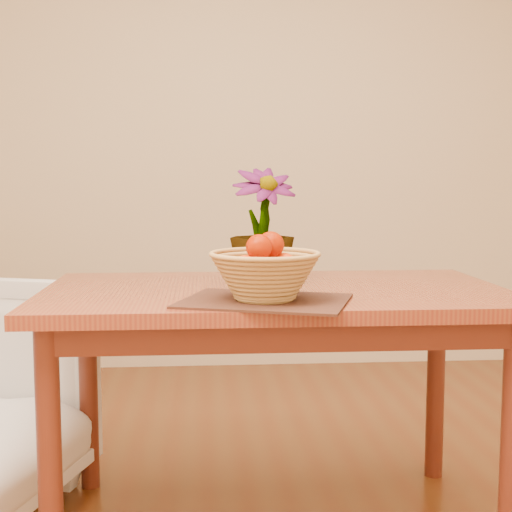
{
  "coord_description": "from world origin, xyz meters",
  "views": [
    {
      "loc": [
        -0.22,
        -1.84,
        1.07
      ],
      "look_at": [
        -0.07,
        0.12,
        0.87
      ],
      "focal_mm": 50.0,
      "sensor_mm": 36.0,
      "label": 1
    }
  ],
  "objects": [
    {
      "name": "wicker_basket",
      "position": [
        -0.05,
        0.05,
        0.82
      ],
      "size": [
        0.3,
        0.3,
        0.12
      ],
      "color": "tan",
      "rests_on": "placemat"
    },
    {
      "name": "table",
      "position": [
        0.0,
        0.3,
        0.66
      ],
      "size": [
        1.4,
        0.8,
        0.75
      ],
      "color": "brown",
      "rests_on": "floor"
    },
    {
      "name": "wall_back",
      "position": [
        0.0,
        2.25,
        1.35
      ],
      "size": [
        4.0,
        0.02,
        2.7
      ],
      "primitive_type": "cube",
      "color": "beige",
      "rests_on": "floor"
    },
    {
      "name": "placemat",
      "position": [
        -0.05,
        0.05,
        0.75
      ],
      "size": [
        0.52,
        0.45,
        0.01
      ],
      "primitive_type": "cube",
      "rotation": [
        0.0,
        0.0,
        -0.32
      ],
      "color": "#3A1E15",
      "rests_on": "table"
    },
    {
      "name": "potted_plant",
      "position": [
        -0.03,
        0.39,
        0.93
      ],
      "size": [
        0.24,
        0.24,
        0.37
      ],
      "primitive_type": "imported",
      "rotation": [
        0.0,
        0.0,
        0.21
      ],
      "color": "#1C4F16",
      "rests_on": "table"
    },
    {
      "name": "orange_pile",
      "position": [
        -0.05,
        0.05,
        0.87
      ],
      "size": [
        0.18,
        0.17,
        0.13
      ],
      "rotation": [
        0.0,
        0.0,
        -0.12
      ],
      "color": "red",
      "rests_on": "wicker_basket"
    }
  ]
}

